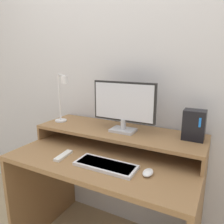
% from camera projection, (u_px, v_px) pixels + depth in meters
% --- Properties ---
extents(wall_back, '(6.00, 0.05, 2.50)m').
position_uv_depth(wall_back, '(131.00, 76.00, 1.64)').
color(wall_back, silver).
rests_on(wall_back, ground_plane).
extents(desk, '(1.18, 0.70, 0.77)m').
position_uv_depth(desk, '(107.00, 185.00, 1.48)').
color(desk, olive).
rests_on(desk, ground_plane).
extents(monitor_shelf, '(1.18, 0.38, 0.11)m').
position_uv_depth(monitor_shelf, '(118.00, 132.00, 1.54)').
color(monitor_shelf, olive).
rests_on(monitor_shelf, desk).
extents(monitor, '(0.44, 0.12, 0.34)m').
position_uv_depth(monitor, '(124.00, 105.00, 1.46)').
color(monitor, '#BCBCC1').
rests_on(monitor, monitor_shelf).
extents(desk_lamp, '(0.22, 0.19, 0.38)m').
position_uv_depth(desk_lamp, '(62.00, 99.00, 1.63)').
color(desk_lamp, silver).
rests_on(desk_lamp, monitor_shelf).
extents(router_dock, '(0.13, 0.10, 0.19)m').
position_uv_depth(router_dock, '(194.00, 125.00, 1.33)').
color(router_dock, black).
rests_on(router_dock, monitor_shelf).
extents(keyboard, '(0.36, 0.15, 0.02)m').
position_uv_depth(keyboard, '(106.00, 165.00, 1.25)').
color(keyboard, silver).
rests_on(keyboard, desk).
extents(mouse, '(0.05, 0.09, 0.03)m').
position_uv_depth(mouse, '(148.00, 173.00, 1.16)').
color(mouse, white).
rests_on(mouse, desk).
extents(remote_control, '(0.06, 0.16, 0.02)m').
position_uv_depth(remote_control, '(63.00, 156.00, 1.37)').
color(remote_control, white).
rests_on(remote_control, desk).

